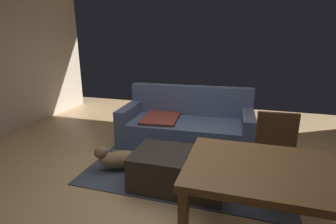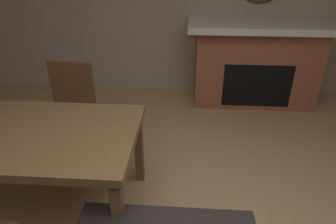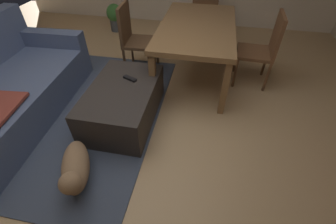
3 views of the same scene
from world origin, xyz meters
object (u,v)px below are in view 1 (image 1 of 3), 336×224
(couch, at_px, (186,125))
(small_dog, at_px, (117,158))
(ottoman_coffee_table, at_px, (179,170))
(dining_table, at_px, (291,179))
(dining_chair_north, at_px, (276,150))
(tv_remote, at_px, (192,156))

(couch, height_order, small_dog, couch)
(ottoman_coffee_table, height_order, small_dog, ottoman_coffee_table)
(couch, xyz_separation_m, dining_table, (1.27, -2.01, 0.35))
(ottoman_coffee_table, bearing_deg, dining_table, -32.23)
(dining_table, distance_m, dining_chair_north, 0.87)
(couch, bearing_deg, small_dog, -118.89)
(tv_remote, relative_size, dining_table, 0.10)
(dining_table, height_order, dining_chair_north, dining_chair_north)
(ottoman_coffee_table, xyz_separation_m, small_dog, (-0.87, 0.13, -0.03))
(dining_chair_north, distance_m, small_dog, 1.97)
(couch, bearing_deg, tv_remote, -74.92)
(tv_remote, xyz_separation_m, dining_table, (0.90, -0.63, 0.23))
(ottoman_coffee_table, xyz_separation_m, tv_remote, (0.17, -0.05, 0.22))
(small_dog, bearing_deg, dining_chair_north, 1.60)
(tv_remote, distance_m, small_dog, 1.09)
(ottoman_coffee_table, xyz_separation_m, dining_chair_north, (1.06, 0.19, 0.31))
(tv_remote, bearing_deg, dining_chair_north, 37.89)
(couch, bearing_deg, dining_chair_north, -42.30)
(couch, bearing_deg, dining_table, -57.69)
(ottoman_coffee_table, distance_m, dining_table, 1.34)
(ottoman_coffee_table, relative_size, tv_remote, 6.74)
(dining_table, height_order, small_dog, dining_table)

